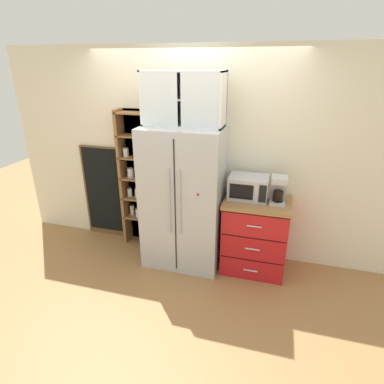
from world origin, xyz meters
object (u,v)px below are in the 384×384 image
mug_navy (258,198)px  microwave (248,187)px  mug_red (258,199)px  refrigerator (184,198)px  coffee_maker (279,189)px  bottle_cobalt (259,189)px  chalkboard_menu (104,192)px

mug_navy → microwave: bearing=149.5°
mug_red → refrigerator: bearing=178.9°
refrigerator → microwave: 0.77m
microwave → mug_navy: size_ratio=3.53×
refrigerator → mug_red: refrigerator is taller
mug_navy → mug_red: bearing=-89.5°
refrigerator → mug_navy: bearing=1.8°
coffee_maker → mug_red: (-0.21, -0.07, -0.11)m
microwave → bottle_cobalt: (0.12, 0.03, -0.02)m
coffee_maker → mug_red: bearing=-161.0°
refrigerator → mug_navy: 0.87m
coffee_maker → chalkboard_menu: (-2.34, 0.25, -0.39)m
refrigerator → chalkboard_menu: bearing=166.5°
coffee_maker → chalkboard_menu: chalkboard_menu is taller
microwave → mug_red: size_ratio=3.94×
mug_navy → bottle_cobalt: bearing=90.9°
mug_navy → chalkboard_menu: chalkboard_menu is taller
chalkboard_menu → refrigerator: bearing=-13.5°
refrigerator → mug_red: 0.87m
bottle_cobalt → chalkboard_menu: 2.16m
mug_navy → mug_red: (0.00, -0.04, -0.00)m
bottle_cobalt → chalkboard_menu: chalkboard_menu is taller
coffee_maker → refrigerator: bearing=-177.0°
refrigerator → chalkboard_menu: size_ratio=1.29×
mug_navy → mug_red: 0.04m
microwave → mug_red: bearing=-43.1°
coffee_maker → bottle_cobalt: (-0.21, 0.07, -0.04)m
coffee_maker → microwave: bearing=172.8°
refrigerator → coffee_maker: bearing=3.0°
mug_navy → bottle_cobalt: bottle_cobalt is taller
coffee_maker → mug_navy: 0.24m
microwave → chalkboard_menu: size_ratio=0.33×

